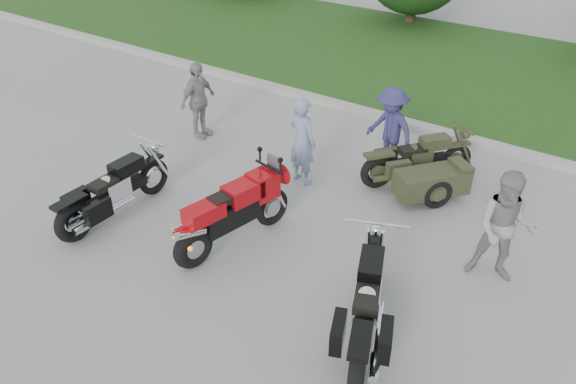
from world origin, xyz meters
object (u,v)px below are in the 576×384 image
Objects in this scene: person_back at (198,100)px; person_denim at (390,129)px; person_grey at (505,228)px; person_stripe at (302,141)px; cruiser_sidecar at (424,173)px; sportbike_red at (231,212)px; cruiser_left at (111,194)px; cruiser_right at (366,309)px.

person_denim is at bearing -75.55° from person_back.
person_grey reaches higher than person_denim.
cruiser_sidecar is at bearing -143.19° from person_stripe.
person_denim is (1.09, 1.39, -0.01)m from person_stripe.
sportbike_red is at bearing -130.99° from person_back.
cruiser_left is 5.51m from cruiser_sidecar.
cruiser_left is (-2.17, -0.57, -0.16)m from sportbike_red.
person_grey is at bearing -176.93° from person_stripe.
cruiser_sidecar is at bearing 79.98° from cruiser_right.
person_stripe is at bearing 113.01° from cruiser_right.
person_grey reaches higher than cruiser_sidecar.
person_denim is at bearing 54.12° from cruiser_left.
cruiser_left is 1.43× the size of person_stripe.
person_stripe reaches higher than sportbike_red.
cruiser_right is at bearing 0.29° from cruiser_left.
cruiser_sidecar is at bearing 43.15° from cruiser_left.
sportbike_red is at bearing -170.69° from person_grey.
person_denim is at bearing 88.11° from sportbike_red.
sportbike_red reaches higher than cruiser_left.
sportbike_red reaches higher than cruiser_sidecar.
person_stripe reaches higher than cruiser_right.
person_back is at bearing 105.71° from cruiser_left.
person_stripe is (1.97, 2.86, 0.37)m from cruiser_left.
cruiser_left is 1.45× the size of person_back.
cruiser_right is 6.55m from person_back.
person_denim is 4.11m from person_back.
person_denim reaches higher than person_back.
cruiser_sidecar is 1.20× the size of person_grey.
person_stripe is at bearing 155.79° from person_grey.
cruiser_sidecar is at bearing 124.80° from person_grey.
sportbike_red is 1.07× the size of cruiser_sidecar.
person_denim is (0.90, 3.68, 0.20)m from sportbike_red.
cruiser_left is at bearing -98.53° from cruiser_sidecar.
cruiser_sidecar is at bearing -83.72° from person_back.
person_stripe is at bearing 55.34° from cruiser_left.
person_denim is at bearing -115.49° from person_stripe.
sportbike_red is 1.34× the size of person_stripe.
sportbike_red is at bearing 146.25° from cruiser_right.
person_back reaches higher than cruiser_left.
person_grey is 6.83m from person_back.
person_stripe is 1.02× the size of person_back.
person_grey is at bearing 20.55° from cruiser_left.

